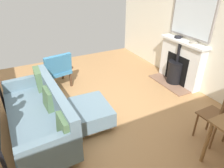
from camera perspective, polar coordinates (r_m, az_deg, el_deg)
ground_plane at (r=3.87m, az=-4.78°, el=-8.81°), size 5.03×6.19×0.01m
wall_left at (r=4.72m, az=24.79°, el=13.83°), size 0.12×6.19×2.65m
fireplace at (r=5.01m, az=18.70°, el=5.23°), size 0.58×1.25×1.05m
mirror_over_mantel at (r=4.79m, az=21.95°, el=17.46°), size 0.04×1.13×0.89m
mantel_bowl_near at (r=4.97m, az=18.38°, el=12.69°), size 0.16×0.16×0.05m
mantel_bowl_far at (r=4.68m, az=22.24°, el=10.98°), size 0.16×0.16×0.04m
sofa at (r=3.46m, az=-19.84°, el=-8.43°), size 0.90×1.97×0.82m
ottoman at (r=3.57m, az=-6.04°, el=-7.86°), size 0.66×0.83×0.36m
armchair_accent at (r=4.69m, az=-15.63°, el=4.22°), size 0.76×0.69×0.85m
dining_chair_near_fireplace at (r=3.37m, az=28.75°, el=-7.72°), size 0.41×0.41×0.92m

